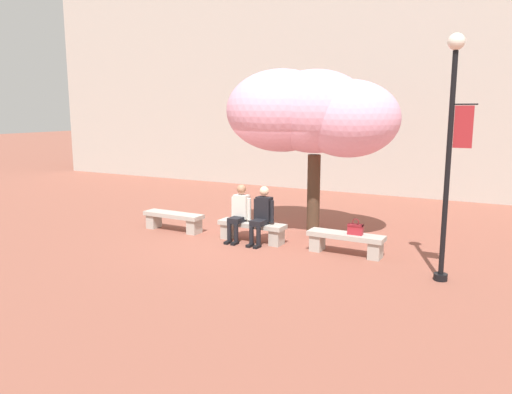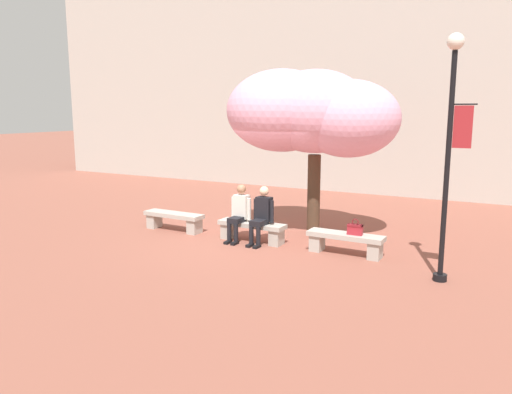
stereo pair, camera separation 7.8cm
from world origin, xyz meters
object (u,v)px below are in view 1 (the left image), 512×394
(person_seated_right, at_px, (262,213))
(handbag, at_px, (355,228))
(stone_bench_west_end, at_px, (174,219))
(stone_bench_near_west, at_px, (252,229))
(lamp_post_with_banner, at_px, (451,137))
(person_seated_left, at_px, (240,211))
(cherry_tree_main, at_px, (309,113))
(stone_bench_center, at_px, (346,241))

(person_seated_right, relative_size, handbag, 3.81)
(stone_bench_west_end, height_order, stone_bench_near_west, same)
(lamp_post_with_banner, bearing_deg, person_seated_right, 169.85)
(stone_bench_west_end, height_order, person_seated_left, person_seated_left)
(stone_bench_west_end, height_order, lamp_post_with_banner, lamp_post_with_banner)
(person_seated_left, xyz_separation_m, person_seated_right, (0.58, 0.00, 0.00))
(person_seated_right, relative_size, lamp_post_with_banner, 0.31)
(stone_bench_near_west, bearing_deg, lamp_post_with_banner, -10.18)
(cherry_tree_main, bearing_deg, person_seated_left, -130.88)
(person_seated_left, distance_m, handbag, 2.70)
(stone_bench_near_west, xyz_separation_m, cherry_tree_main, (0.85, 1.26, 2.59))
(person_seated_left, relative_size, person_seated_right, 1.00)
(person_seated_right, bearing_deg, stone_bench_center, 1.59)
(stone_bench_center, height_order, handbag, handbag)
(handbag, xyz_separation_m, lamp_post_with_banner, (1.79, -0.74, 1.94))
(cherry_tree_main, bearing_deg, person_seated_right, -113.12)
(person_seated_right, bearing_deg, handbag, 1.02)
(stone_bench_center, bearing_deg, stone_bench_west_end, 180.00)
(stone_bench_center, relative_size, person_seated_right, 1.25)
(lamp_post_with_banner, bearing_deg, handbag, 157.60)
(stone_bench_center, relative_size, lamp_post_with_banner, 0.38)
(stone_bench_near_west, relative_size, cherry_tree_main, 0.40)
(stone_bench_near_west, relative_size, person_seated_right, 1.25)
(person_seated_left, bearing_deg, person_seated_right, 0.01)
(cherry_tree_main, relative_size, lamp_post_with_banner, 0.97)
(person_seated_right, distance_m, lamp_post_with_banner, 4.37)
(stone_bench_near_west, distance_m, stone_bench_center, 2.21)
(stone_bench_center, relative_size, handbag, 4.74)
(stone_bench_west_end, height_order, stone_bench_center, same)
(cherry_tree_main, bearing_deg, stone_bench_near_west, -123.88)
(stone_bench_west_end, height_order, person_seated_right, person_seated_right)
(stone_bench_near_west, xyz_separation_m, lamp_post_with_banner, (4.20, -0.75, 2.22))
(stone_bench_near_west, xyz_separation_m, person_seated_left, (-0.29, -0.05, 0.40))
(stone_bench_west_end, xyz_separation_m, person_seated_left, (1.92, -0.05, 0.40))
(stone_bench_west_end, bearing_deg, person_seated_right, -1.23)
(person_seated_right, distance_m, handbag, 2.13)
(stone_bench_center, height_order, person_seated_left, person_seated_left)
(handbag, bearing_deg, person_seated_right, -178.98)
(person_seated_right, distance_m, cherry_tree_main, 2.61)
(stone_bench_center, distance_m, person_seated_left, 2.53)
(lamp_post_with_banner, bearing_deg, stone_bench_near_west, 169.82)
(person_seated_right, height_order, handbag, person_seated_right)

